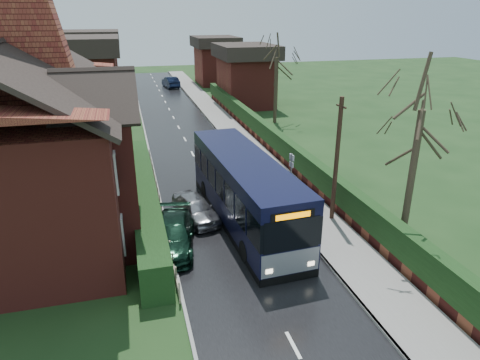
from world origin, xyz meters
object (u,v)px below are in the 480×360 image
object	(u,v)px
bus	(245,191)
bus_stop_sign	(291,171)
car_green	(173,235)
brick_house	(30,139)
car_silver	(196,208)
telegraph_pole	(336,161)

from	to	relation	value
bus	bus_stop_sign	bearing A→B (deg)	24.28
car_green	brick_house	bearing A→B (deg)	156.56
car_silver	bus_stop_sign	size ratio (longest dim) A/B	1.30
bus_stop_sign	telegraph_pole	size ratio (longest dim) A/B	0.45
brick_house	telegraph_pole	size ratio (longest dim) A/B	2.36
bus	brick_house	bearing A→B (deg)	163.89
car_green	telegraph_pole	bearing A→B (deg)	14.48
telegraph_pole	bus	bearing A→B (deg)	163.34
brick_house	telegraph_pole	xyz separation A→B (m)	(13.78, -3.17, -1.24)
car_green	telegraph_pole	world-z (taller)	telegraph_pole
brick_house	car_silver	size ratio (longest dim) A/B	4.00
brick_house	car_green	xyz separation A→B (m)	(5.83, -3.82, -3.74)
bus_stop_sign	telegraph_pole	world-z (taller)	telegraph_pole
car_silver	car_green	size ratio (longest dim) A/B	0.83
car_silver	telegraph_pole	distance (m)	7.25
bus_stop_sign	car_green	bearing A→B (deg)	-162.95
car_silver	brick_house	bearing A→B (deg)	155.41
brick_house	car_green	bearing A→B (deg)	-33.23
brick_house	car_green	world-z (taller)	brick_house
brick_house	car_green	distance (m)	7.91
bus	telegraph_pole	distance (m)	4.60
brick_house	telegraph_pole	distance (m)	14.20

